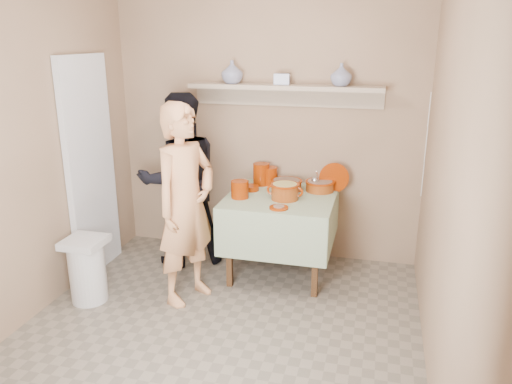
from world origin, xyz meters
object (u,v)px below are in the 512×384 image
(serving_table, at_px, (281,208))
(trash_bin, at_px, (87,269))
(person_helper, at_px, (180,180))
(person_cook, at_px, (186,205))
(cazuela_rice, at_px, (285,190))

(serving_table, bearing_deg, trash_bin, -147.89)
(person_helper, bearing_deg, serving_table, 147.55)
(serving_table, height_order, trash_bin, serving_table)
(serving_table, distance_m, trash_bin, 1.76)
(person_cook, height_order, trash_bin, person_cook)
(person_helper, bearing_deg, cazuela_rice, 142.71)
(person_helper, height_order, serving_table, person_helper)
(serving_table, relative_size, cazuela_rice, 2.95)
(cazuela_rice, bearing_deg, person_helper, 174.23)
(trash_bin, bearing_deg, serving_table, 32.11)
(person_cook, relative_size, serving_table, 1.72)
(person_cook, distance_m, serving_table, 0.95)
(person_helper, bearing_deg, trash_bin, 31.43)
(person_helper, xyz_separation_m, serving_table, (0.98, -0.02, -0.19))
(person_helper, relative_size, cazuela_rice, 5.04)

